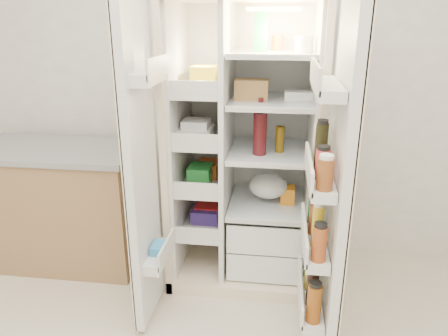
# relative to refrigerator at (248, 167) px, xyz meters

# --- Properties ---
(wall_back) EXTENTS (4.00, 0.02, 2.70)m
(wall_back) POSITION_rel_refrigerator_xyz_m (-0.12, 0.35, 0.61)
(wall_back) COLOR white
(wall_back) RESTS_ON floor
(refrigerator) EXTENTS (0.92, 0.70, 1.80)m
(refrigerator) POSITION_rel_refrigerator_xyz_m (0.00, 0.00, 0.00)
(refrigerator) COLOR beige
(refrigerator) RESTS_ON floor
(freezer_door) EXTENTS (0.15, 0.40, 1.72)m
(freezer_door) POSITION_rel_refrigerator_xyz_m (-0.52, -0.60, 0.15)
(freezer_door) COLOR silver
(freezer_door) RESTS_ON floor
(fridge_door) EXTENTS (0.17, 0.58, 1.72)m
(fridge_door) POSITION_rel_refrigerator_xyz_m (0.47, -0.70, 0.12)
(fridge_door) COLOR silver
(fridge_door) RESTS_ON floor
(kitchen_counter) EXTENTS (1.17, 0.62, 0.85)m
(kitchen_counter) POSITION_rel_refrigerator_xyz_m (-1.32, -0.06, -0.32)
(kitchen_counter) COLOR #8E6947
(kitchen_counter) RESTS_ON floor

